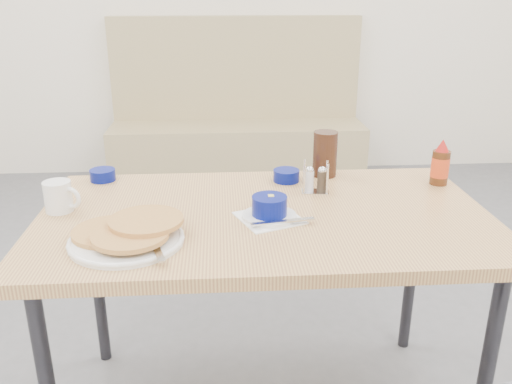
{
  "coord_description": "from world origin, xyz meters",
  "views": [
    {
      "loc": [
        -0.13,
        -1.3,
        1.42
      ],
      "look_at": [
        -0.03,
        0.27,
        0.82
      ],
      "focal_mm": 38.0,
      "sensor_mm": 36.0,
      "label": 1
    }
  ],
  "objects": [
    {
      "name": "pancake_plate",
      "position": [
        -0.39,
        0.07,
        0.78
      ],
      "size": [
        0.31,
        0.31,
        0.06
      ],
      "rotation": [
        0.0,
        0.0,
        -0.03
      ],
      "color": "white",
      "rests_on": "dining_table"
    },
    {
      "name": "booth_bench",
      "position": [
        0.0,
        2.78,
        0.35
      ],
      "size": [
        1.9,
        0.56,
        1.22
      ],
      "color": "tan",
      "rests_on": "ground"
    },
    {
      "name": "grits_setting",
      "position": [
        0.01,
        0.2,
        0.79
      ],
      "size": [
        0.24,
        0.23,
        0.07
      ],
      "rotation": [
        0.0,
        0.0,
        0.38
      ],
      "color": "white",
      "rests_on": "dining_table"
    },
    {
      "name": "syrup_bottle",
      "position": [
        0.64,
        0.47,
        0.83
      ],
      "size": [
        0.06,
        0.06,
        0.16
      ],
      "rotation": [
        0.0,
        0.0,
        0.31
      ],
      "color": "#47230F",
      "rests_on": "dining_table"
    },
    {
      "name": "amber_tumbler",
      "position": [
        0.25,
        0.59,
        0.84
      ],
      "size": [
        0.11,
        0.11,
        0.17
      ],
      "primitive_type": "cylinder",
      "rotation": [
        0.0,
        0.0,
        0.23
      ],
      "color": "black",
      "rests_on": "dining_table"
    },
    {
      "name": "creamer_bowl",
      "position": [
        -0.56,
        0.59,
        0.78
      ],
      "size": [
        0.09,
        0.09,
        0.04
      ],
      "rotation": [
        0.0,
        0.0,
        -0.1
      ],
      "color": "#040F69",
      "rests_on": "dining_table"
    },
    {
      "name": "sugar_wrapper",
      "position": [
        -0.48,
        0.19,
        0.76
      ],
      "size": [
        0.05,
        0.04,
        0.0
      ],
      "primitive_type": "cube",
      "rotation": [
        0.0,
        0.0,
        0.4
      ],
      "color": "#EB524E",
      "rests_on": "dining_table"
    },
    {
      "name": "condiment_caddy",
      "position": [
        0.19,
        0.42,
        0.8
      ],
      "size": [
        0.1,
        0.06,
        0.11
      ],
      "rotation": [
        0.0,
        0.0,
        -0.14
      ],
      "color": "silver",
      "rests_on": "dining_table"
    },
    {
      "name": "coffee_mug",
      "position": [
        -0.64,
        0.3,
        0.81
      ],
      "size": [
        0.12,
        0.09,
        0.1
      ],
      "rotation": [
        0.0,
        0.0,
        -0.39
      ],
      "color": "white",
      "rests_on": "dining_table"
    },
    {
      "name": "dining_table",
      "position": [
        0.0,
        0.25,
        0.7
      ],
      "size": [
        1.4,
        0.8,
        0.76
      ],
      "color": "tan",
      "rests_on": "ground"
    },
    {
      "name": "butter_bowl",
      "position": [
        0.1,
        0.54,
        0.78
      ],
      "size": [
        0.09,
        0.09,
        0.04
      ],
      "rotation": [
        0.0,
        0.0,
        -0.17
      ],
      "color": "#040F69",
      "rests_on": "dining_table"
    }
  ]
}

